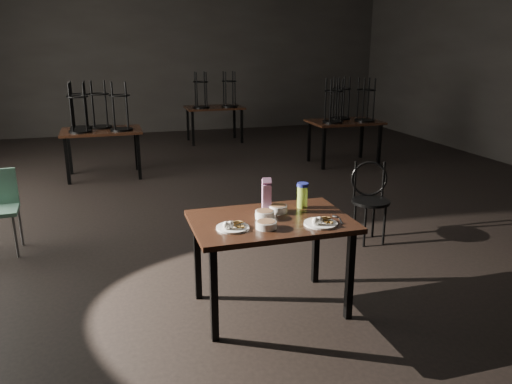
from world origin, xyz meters
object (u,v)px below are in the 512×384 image
object	(u,v)px
main_table	(271,229)
juice_carton	(267,196)
bentwood_chair	(370,195)
water_bottle	(302,195)

from	to	relation	value
main_table	juice_carton	distance (m)	0.28
main_table	bentwood_chair	distance (m)	1.82
main_table	juice_carton	xyz separation A→B (m)	(0.02, 0.18, 0.21)
juice_carton	bentwood_chair	size ratio (longest dim) A/B	0.33
main_table	bentwood_chair	size ratio (longest dim) A/B	1.43
main_table	juice_carton	world-z (taller)	juice_carton
main_table	bentwood_chair	bearing A→B (deg)	36.60
main_table	water_bottle	world-z (taller)	water_bottle
water_bottle	bentwood_chair	xyz separation A→B (m)	(1.13, 0.89, -0.36)
juice_carton	main_table	bearing A→B (deg)	-96.83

